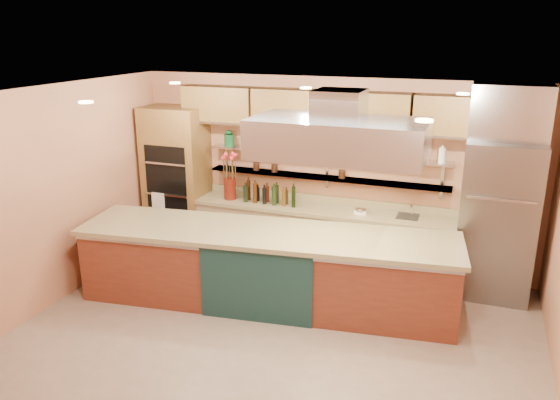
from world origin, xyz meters
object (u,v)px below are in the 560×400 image
at_px(refrigerator, 497,221).
at_px(copper_kettle, 247,143).
at_px(green_canister, 305,145).
at_px(flower_vase, 230,188).
at_px(kitchen_scale, 361,211).
at_px(island, 266,267).

height_order(refrigerator, copper_kettle, refrigerator).
bearing_deg(green_canister, flower_vase, -169.01).
height_order(refrigerator, kitchen_scale, refrigerator).
xyz_separation_m(refrigerator, flower_vase, (-3.85, 0.01, 0.05)).
relative_size(kitchen_scale, copper_kettle, 0.99).
bearing_deg(island, green_canister, 81.85).
distance_m(kitchen_scale, green_canister, 1.26).
xyz_separation_m(island, copper_kettle, (-0.91, 1.50, 1.29)).
distance_m(flower_vase, copper_kettle, 0.75).
bearing_deg(refrigerator, copper_kettle, 176.40).
distance_m(refrigerator, flower_vase, 3.85).
bearing_deg(kitchen_scale, copper_kettle, -175.19).
distance_m(island, flower_vase, 1.80).
distance_m(island, kitchen_scale, 1.66).
bearing_deg(flower_vase, kitchen_scale, 0.00).
distance_m(flower_vase, kitchen_scale, 2.05).
height_order(island, flower_vase, flower_vase).
xyz_separation_m(refrigerator, kitchen_scale, (-1.80, 0.01, -0.07)).
distance_m(refrigerator, island, 3.08).
distance_m(island, copper_kettle, 2.18).
xyz_separation_m(flower_vase, kitchen_scale, (2.05, 0.00, -0.12)).
height_order(island, green_canister, green_canister).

